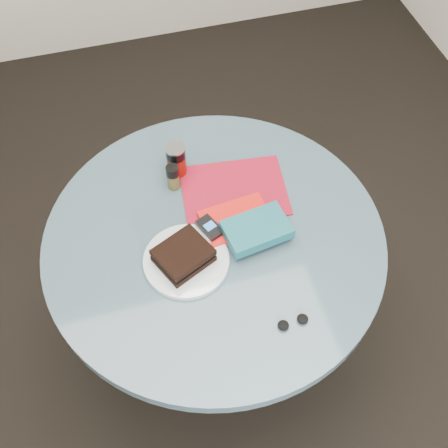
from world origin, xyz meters
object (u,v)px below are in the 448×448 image
object	(u,v)px
soda_can	(176,160)
novel	(257,230)
mp3_player	(210,227)
plate	(186,261)
sandwich	(183,255)
pepper_grinder	(173,177)
red_book	(236,220)
headphones	(293,322)
table	(215,265)
magazine	(234,190)

from	to	relation	value
soda_can	novel	bearing A→B (deg)	-61.59
mp3_player	plate	bearing A→B (deg)	-138.72
soda_can	novel	xyz separation A→B (m)	(0.16, -0.30, -0.02)
soda_can	sandwich	bearing A→B (deg)	-99.79
pepper_grinder	mp3_player	bearing A→B (deg)	-72.55
red_book	mp3_player	distance (m)	0.09
red_book	headphones	bearing A→B (deg)	-88.12
novel	pepper_grinder	bearing A→B (deg)	118.46
plate	red_book	distance (m)	0.20
headphones	red_book	bearing A→B (deg)	98.15
table	novel	size ratio (longest dim) A/B	5.44
pepper_grinder	red_book	bearing A→B (deg)	-51.40
table	headphones	distance (m)	0.39
plate	red_book	world-z (taller)	red_book
red_book	headphones	world-z (taller)	red_book
table	pepper_grinder	bearing A→B (deg)	108.46
plate	pepper_grinder	xyz separation A→B (m)	(0.03, 0.28, 0.04)
sandwich	pepper_grinder	size ratio (longest dim) A/B	1.99
sandwich	magazine	world-z (taller)	sandwich
plate	soda_can	xyz separation A→B (m)	(0.05, 0.33, 0.05)
table	headphones	world-z (taller)	headphones
sandwich	plate	bearing A→B (deg)	4.80
pepper_grinder	novel	size ratio (longest dim) A/B	0.49
soda_can	red_book	bearing A→B (deg)	-62.46
plate	pepper_grinder	size ratio (longest dim) A/B	2.70
soda_can	mp3_player	size ratio (longest dim) A/B	1.22
mp3_player	soda_can	bearing A→B (deg)	98.87
soda_can	magazine	world-z (taller)	soda_can
plate	red_book	bearing A→B (deg)	28.19
table	novel	xyz separation A→B (m)	(0.12, -0.04, 0.20)
novel	headphones	distance (m)	0.29
magazine	sandwich	bearing A→B (deg)	-128.04
red_book	headphones	distance (m)	0.36
pepper_grinder	headphones	distance (m)	0.57
soda_can	headphones	size ratio (longest dim) A/B	1.30
mp3_player	headphones	size ratio (longest dim) A/B	1.06
soda_can	magazine	distance (m)	0.20
sandwich	novel	xyz separation A→B (m)	(0.22, 0.03, -0.00)
pepper_grinder	sandwich	bearing A→B (deg)	-96.98
sandwich	novel	size ratio (longest dim) A/B	0.98
mp3_player	headphones	distance (m)	0.36
table	pepper_grinder	size ratio (longest dim) A/B	11.11
headphones	table	bearing A→B (deg)	111.34
sandwich	magazine	xyz separation A→B (m)	(0.21, 0.21, -0.04)
plate	mp3_player	xyz separation A→B (m)	(0.09, 0.08, 0.02)
sandwich	headphones	distance (m)	0.35
table	red_book	bearing A→B (deg)	20.76
pepper_grinder	magazine	world-z (taller)	pepper_grinder
sandwich	headphones	world-z (taller)	sandwich
plate	soda_can	size ratio (longest dim) A/B	2.14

